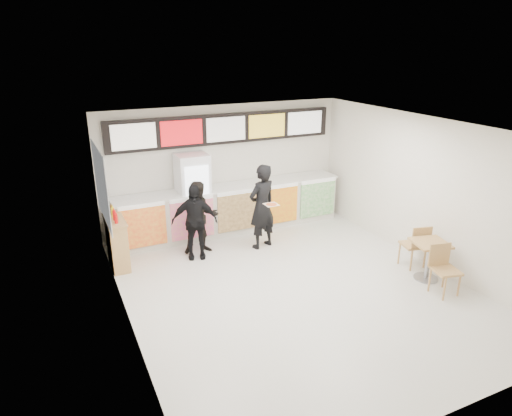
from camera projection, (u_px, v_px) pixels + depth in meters
floor at (295, 288)px, 8.55m from camera, size 7.00×7.00×0.00m
ceiling at (300, 128)px, 7.53m from camera, size 7.00×7.00×0.00m
wall_back at (225, 167)px, 11.03m from camera, size 6.00×0.00×6.00m
wall_left at (124, 243)px, 6.85m from camera, size 0.00×7.00×7.00m
wall_right at (426, 191)px, 9.24m from camera, size 0.00×7.00×7.00m
service_counter at (232, 209)px, 10.99m from camera, size 5.56×0.77×1.14m
menu_board at (225, 129)px, 10.63m from camera, size 5.50×0.14×0.70m
drinks_fridge at (194, 197)px, 10.49m from camera, size 0.70×0.67×2.00m
mirror_panel at (101, 184)px, 8.86m from camera, size 0.01×2.00×1.50m
customer_main at (262, 207)px, 9.99m from camera, size 0.80×0.63×1.91m
customer_left at (201, 218)px, 9.78m from camera, size 0.85×0.69×1.61m
customer_mid at (194, 222)px, 9.53m from camera, size 1.02×0.62×1.63m
pizza_slice at (271, 204)px, 9.53m from camera, size 0.36×0.36×0.02m
cafe_table at (429, 254)px, 8.71m from camera, size 0.79×1.64×0.93m
condiment_ledge at (117, 242)px, 9.24m from camera, size 0.37×0.92×1.23m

